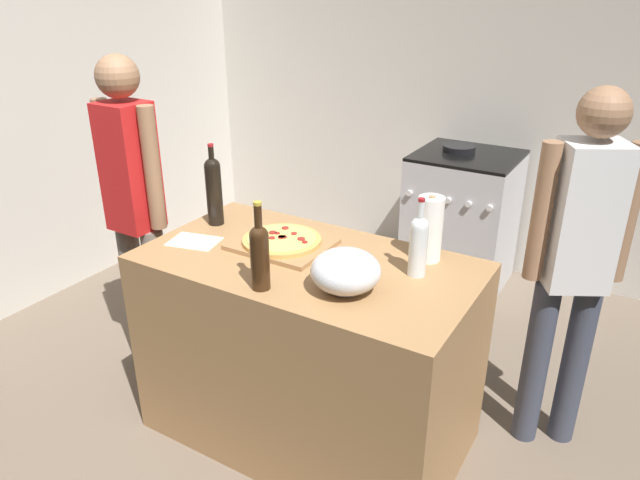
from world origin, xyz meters
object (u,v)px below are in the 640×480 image
at_px(wine_bottle_amber, 260,253).
at_px(person_in_red, 576,256).
at_px(paper_towel_roll, 430,229).
at_px(wine_bottle_green, 214,188).
at_px(stove, 461,220).
at_px(person_in_stripes, 135,203).
at_px(pizza, 282,240).
at_px(mixing_bowl, 346,271).
at_px(wine_bottle_clear, 418,243).

xyz_separation_m(wine_bottle_amber, person_in_red, (0.96, 0.81, -0.11)).
relative_size(paper_towel_roll, wine_bottle_green, 0.71).
bearing_deg(stove, wine_bottle_amber, -92.94).
relative_size(wine_bottle_amber, person_in_stripes, 0.21).
bearing_deg(person_in_red, stove, 124.02).
height_order(pizza, mixing_bowl, mixing_bowl).
relative_size(wine_bottle_amber, stove, 0.36).
bearing_deg(wine_bottle_amber, stove, 87.06).
height_order(mixing_bowl, person_in_red, person_in_red).
bearing_deg(person_in_stripes, wine_bottle_clear, 3.85).
distance_m(wine_bottle_clear, wine_bottle_amber, 0.60).
bearing_deg(wine_bottle_clear, wine_bottle_amber, -138.73).
bearing_deg(pizza, stove, 81.85).
bearing_deg(stove, person_in_stripes, -121.28).
bearing_deg(wine_bottle_green, person_in_red, 15.35).
bearing_deg(paper_towel_roll, person_in_stripes, -170.05).
bearing_deg(person_in_stripes, wine_bottle_green, 13.32).
bearing_deg(wine_bottle_amber, person_in_stripes, 162.89).
bearing_deg(person_in_red, wine_bottle_amber, -139.68).
distance_m(paper_towel_roll, stove, 1.66).
bearing_deg(wine_bottle_amber, paper_towel_roll, 51.45).
height_order(paper_towel_roll, stove, paper_towel_roll).
height_order(wine_bottle_clear, wine_bottle_green, wine_bottle_green).
relative_size(mixing_bowl, person_in_red, 0.16).
xyz_separation_m(stove, person_in_stripes, (-1.08, -1.77, 0.48)).
height_order(wine_bottle_amber, wine_bottle_green, wine_bottle_green).
distance_m(wine_bottle_green, stove, 1.89).
xyz_separation_m(wine_bottle_clear, person_in_stripes, (-1.42, -0.10, -0.08)).
bearing_deg(wine_bottle_green, pizza, -7.77).
bearing_deg(paper_towel_roll, wine_bottle_clear, -84.43).
relative_size(wine_bottle_amber, person_in_red, 0.21).
height_order(mixing_bowl, wine_bottle_clear, wine_bottle_clear).
relative_size(pizza, paper_towel_roll, 1.24).
distance_m(wine_bottle_amber, person_in_red, 1.26).
bearing_deg(mixing_bowl, wine_bottle_green, 162.71).
bearing_deg(person_in_stripes, mixing_bowl, -7.18).
distance_m(wine_bottle_green, person_in_red, 1.57).
bearing_deg(stove, wine_bottle_green, -111.39).
relative_size(pizza, wine_bottle_clear, 1.07).
bearing_deg(wine_bottle_amber, mixing_bowl, 27.17).
relative_size(pizza, wine_bottle_green, 0.89).
height_order(pizza, person_in_red, person_in_red).
xyz_separation_m(paper_towel_roll, stove, (-0.33, 1.53, -0.56)).
height_order(person_in_stripes, person_in_red, person_in_stripes).
height_order(wine_bottle_amber, stove, wine_bottle_amber).
height_order(pizza, person_in_stripes, person_in_stripes).
distance_m(wine_bottle_green, person_in_stripes, 0.45).
relative_size(pizza, person_in_red, 0.21).
bearing_deg(wine_bottle_green, stove, 68.61).
relative_size(wine_bottle_green, stove, 0.40).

